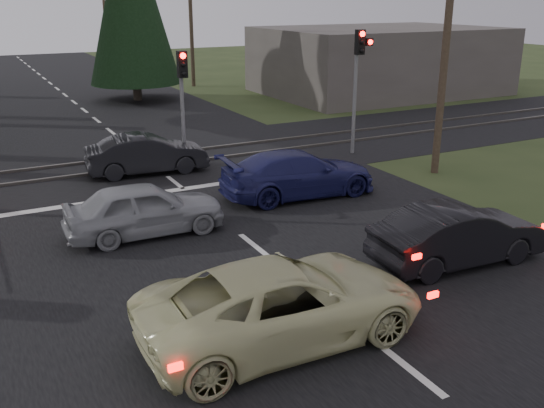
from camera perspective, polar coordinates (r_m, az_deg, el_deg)
ground at (r=12.71m, az=4.28°, el=-8.61°), size 120.00×120.00×0.00m
road at (r=21.26m, az=-9.97°, el=2.70°), size 14.00×100.00×0.01m
rail_corridor at (r=23.11m, az=-11.51°, el=3.92°), size 120.00×8.00×0.01m
stop_line at (r=19.62m, az=-8.34°, el=1.42°), size 13.00×0.35×0.00m
rail_near at (r=22.35m, az=-10.93°, el=3.57°), size 120.00×0.12×0.10m
rail_far at (r=23.84m, az=-12.06°, el=4.46°), size 120.00×0.12×0.10m
traffic_signal_right at (r=23.48m, az=8.18°, el=12.58°), size 0.68×0.48×4.70m
traffic_signal_center at (r=21.60m, az=-8.40°, el=10.65°), size 0.32×0.48×4.10m
utility_pole_near at (r=21.28m, az=16.15°, el=15.21°), size 1.80×0.26×9.00m
utility_pole_mid at (r=42.12m, az=-7.66°, el=17.32°), size 1.80×0.26×9.00m
utility_pole_far at (r=66.14m, az=-15.53°, el=17.40°), size 1.80×0.26×9.00m
building_right at (r=39.81m, az=10.04°, el=13.18°), size 14.00×10.00×4.00m
cream_coupe at (r=10.90m, az=1.01°, el=-9.22°), size 5.26×2.48×1.45m
dark_hatchback at (r=14.52m, az=17.09°, el=-2.82°), size 4.24×1.67×1.38m
silver_car at (r=15.89m, az=-11.90°, el=-0.47°), size 4.10×1.75×1.38m
blue_sedan at (r=18.61m, az=2.49°, el=2.87°), size 4.99×2.28×1.41m
dark_car_far at (r=21.47m, az=-11.69°, el=4.62°), size 4.23×1.81×1.36m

